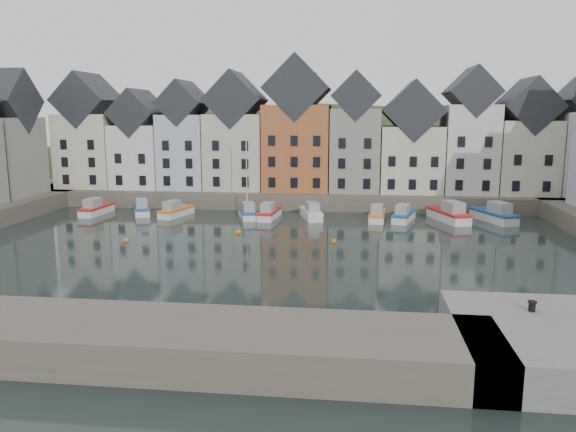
# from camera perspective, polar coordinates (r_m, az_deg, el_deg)

# --- Properties ---
(ground) EXTENTS (260.00, 260.00, 0.00)m
(ground) POSITION_cam_1_polar(r_m,az_deg,el_deg) (49.79, -2.46, -3.87)
(ground) COLOR #1C2726
(ground) RESTS_ON ground
(far_quay) EXTENTS (90.00, 16.00, 2.00)m
(far_quay) POSITION_cam_1_polar(r_m,az_deg,el_deg) (78.81, 1.04, 2.21)
(far_quay) COLOR brown
(far_quay) RESTS_ON ground
(near_wall) EXTENTS (50.00, 6.00, 2.00)m
(near_wall) POSITION_cam_1_polar(r_m,az_deg,el_deg) (33.19, -26.74, -10.64)
(near_wall) COLOR brown
(near_wall) RESTS_ON ground
(hillside) EXTENTS (153.60, 70.40, 64.00)m
(hillside) POSITION_cam_1_polar(r_m,az_deg,el_deg) (108.21, 2.42, -5.79)
(hillside) COLOR #263118
(hillside) RESTS_ON ground
(far_terrace) EXTENTS (72.37, 8.16, 17.78)m
(far_terrace) POSITION_cam_1_polar(r_m,az_deg,el_deg) (75.81, 3.35, 7.85)
(far_terrace) COLOR beige
(far_terrace) RESTS_ON far_quay
(mooring_buoys) EXTENTS (20.50, 5.50, 0.50)m
(mooring_buoys) POSITION_cam_1_polar(r_m,az_deg,el_deg) (55.59, -5.65, -2.23)
(mooring_buoys) COLOR orange
(mooring_buoys) RESTS_ON ground
(boat_a) EXTENTS (2.22, 6.07, 2.29)m
(boat_a) POSITION_cam_1_polar(r_m,az_deg,el_deg) (72.69, -18.93, 0.68)
(boat_a) COLOR silver
(boat_a) RESTS_ON ground
(boat_b) EXTENTS (3.93, 5.90, 2.18)m
(boat_b) POSITION_cam_1_polar(r_m,az_deg,el_deg) (71.22, -14.66, 0.69)
(boat_b) COLOR silver
(boat_b) RESTS_ON ground
(boat_c) EXTENTS (3.17, 5.98, 2.19)m
(boat_c) POSITION_cam_1_polar(r_m,az_deg,el_deg) (68.80, -11.36, 0.50)
(boat_c) COLOR silver
(boat_c) RESTS_ON ground
(boat_d) EXTENTS (3.38, 5.92, 10.81)m
(boat_d) POSITION_cam_1_polar(r_m,az_deg,el_deg) (66.60, -4.10, 0.39)
(boat_d) COLOR silver
(boat_d) RESTS_ON ground
(boat_e) EXTENTS (2.24, 5.84, 2.19)m
(boat_e) POSITION_cam_1_polar(r_m,az_deg,el_deg) (66.08, -1.92, 0.29)
(boat_e) COLOR silver
(boat_e) RESTS_ON ground
(boat_f) EXTENTS (3.31, 6.11, 2.24)m
(boat_f) POSITION_cam_1_polar(r_m,az_deg,el_deg) (66.17, 2.38, 0.32)
(boat_f) COLOR silver
(boat_f) RESTS_ON ground
(boat_g) EXTENTS (2.22, 5.74, 2.15)m
(boat_g) POSITION_cam_1_polar(r_m,az_deg,el_deg) (65.67, 9.04, 0.09)
(boat_g) COLOR silver
(boat_g) RESTS_ON ground
(boat_h) EXTENTS (3.28, 6.06, 2.22)m
(boat_h) POSITION_cam_1_polar(r_m,az_deg,el_deg) (65.92, 11.65, 0.06)
(boat_h) COLOR silver
(boat_h) RESTS_ON ground
(boat_i) EXTENTS (4.38, 7.29, 2.68)m
(boat_i) POSITION_cam_1_polar(r_m,az_deg,el_deg) (66.94, 16.07, 0.14)
(boat_i) COLOR silver
(boat_i) RESTS_ON ground
(boat_j) EXTENTS (4.52, 7.09, 2.61)m
(boat_j) POSITION_cam_1_polar(r_m,az_deg,el_deg) (68.35, 20.26, 0.09)
(boat_j) COLOR silver
(boat_j) RESTS_ON ground
(mooring_bollard) EXTENTS (0.48, 0.48, 0.56)m
(mooring_bollard) POSITION_cam_1_polar(r_m,az_deg,el_deg) (32.56, 23.55, -8.34)
(mooring_bollard) COLOR black
(mooring_bollard) RESTS_ON near_quay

